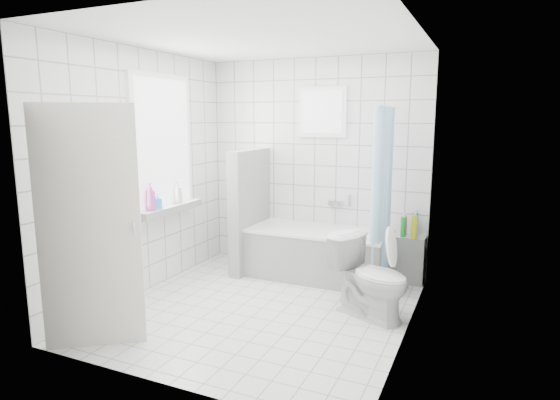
% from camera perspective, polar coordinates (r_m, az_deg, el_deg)
% --- Properties ---
extents(ground, '(3.00, 3.00, 0.00)m').
position_cam_1_polar(ground, '(4.81, -2.21, -13.05)').
color(ground, white).
rests_on(ground, ground).
extents(ceiling, '(3.00, 3.00, 0.00)m').
position_cam_1_polar(ceiling, '(4.49, -2.45, 19.18)').
color(ceiling, white).
rests_on(ceiling, ground).
extents(wall_back, '(2.80, 0.02, 2.60)m').
position_cam_1_polar(wall_back, '(5.84, 4.24, 4.24)').
color(wall_back, white).
rests_on(wall_back, ground).
extents(wall_front, '(2.80, 0.02, 2.60)m').
position_cam_1_polar(wall_front, '(3.21, -14.30, -0.79)').
color(wall_front, white).
rests_on(wall_front, ground).
extents(wall_left, '(0.02, 3.00, 2.60)m').
position_cam_1_polar(wall_left, '(5.24, -16.21, 3.21)').
color(wall_left, white).
rests_on(wall_left, ground).
extents(wall_right, '(0.02, 3.00, 2.60)m').
position_cam_1_polar(wall_right, '(4.05, 15.73, 1.34)').
color(wall_right, white).
rests_on(wall_right, ground).
extents(window_left, '(0.01, 0.90, 1.40)m').
position_cam_1_polar(window_left, '(5.42, -13.94, 6.71)').
color(window_left, white).
rests_on(window_left, wall_left).
extents(window_back, '(0.50, 0.01, 0.50)m').
position_cam_1_polar(window_back, '(5.73, 5.12, 10.63)').
color(window_back, white).
rests_on(window_back, wall_back).
extents(window_sill, '(0.18, 1.02, 0.08)m').
position_cam_1_polar(window_sill, '(5.48, -13.25, -1.04)').
color(window_sill, white).
rests_on(window_sill, wall_left).
extents(door, '(0.67, 0.50, 2.00)m').
position_cam_1_polar(door, '(4.07, -22.19, -3.30)').
color(door, silver).
rests_on(door, ground).
extents(bathtub, '(1.64, 0.77, 0.58)m').
position_cam_1_polar(bathtub, '(5.62, 4.65, -6.49)').
color(bathtub, white).
rests_on(bathtub, ground).
extents(partition_wall, '(0.15, 0.85, 1.50)m').
position_cam_1_polar(partition_wall, '(5.81, -3.68, -1.27)').
color(partition_wall, white).
rests_on(partition_wall, ground).
extents(tiled_ledge, '(0.40, 0.24, 0.55)m').
position_cam_1_polar(tiled_ledge, '(5.64, 15.19, -6.94)').
color(tiled_ledge, white).
rests_on(tiled_ledge, ground).
extents(toilet, '(0.88, 0.71, 0.78)m').
position_cam_1_polar(toilet, '(4.58, 11.03, -9.22)').
color(toilet, white).
rests_on(toilet, ground).
extents(curtain_rod, '(0.02, 0.80, 0.02)m').
position_cam_1_polar(curtain_rod, '(5.17, 12.93, 11.04)').
color(curtain_rod, silver).
rests_on(curtain_rod, wall_back).
extents(shower_curtain, '(0.14, 0.48, 1.78)m').
position_cam_1_polar(shower_curtain, '(5.10, 12.25, 0.94)').
color(shower_curtain, '#4CA5E0').
rests_on(shower_curtain, curtain_rod).
extents(tub_faucet, '(0.18, 0.06, 0.06)m').
position_cam_1_polar(tub_faucet, '(5.77, 6.78, -0.38)').
color(tub_faucet, silver).
rests_on(tub_faucet, wall_back).
extents(sill_bottles, '(0.14, 0.62, 0.31)m').
position_cam_1_polar(sill_bottles, '(5.32, -14.25, 0.54)').
color(sill_bottles, silver).
rests_on(sill_bottles, window_sill).
extents(ledge_bottles, '(0.19, 0.19, 0.27)m').
position_cam_1_polar(ledge_bottles, '(5.50, 15.52, -3.08)').
color(ledge_bottles, yellow).
rests_on(ledge_bottles, tiled_ledge).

